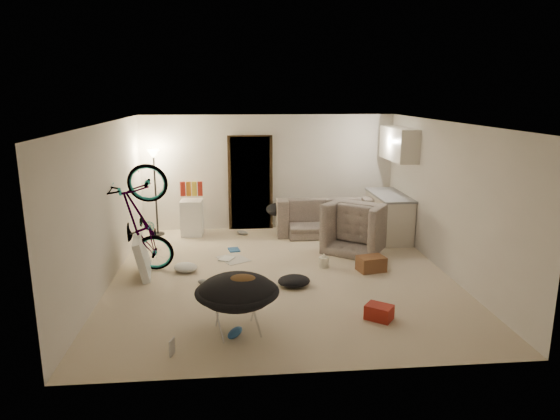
{
  "coord_description": "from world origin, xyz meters",
  "views": [
    {
      "loc": [
        -0.75,
        -7.8,
        2.96
      ],
      "look_at": [
        0.03,
        0.6,
        0.97
      ],
      "focal_mm": 32.0,
      "sensor_mm": 36.0,
      "label": 1
    }
  ],
  "objects": [
    {
      "name": "floor",
      "position": [
        0.0,
        0.0,
        -0.01
      ],
      "size": [
        5.5,
        6.0,
        0.02
      ],
      "primitive_type": "cube",
      "color": "beige",
      "rests_on": "ground"
    },
    {
      "name": "sofa_drape",
      "position": [
        0.19,
        2.45,
        0.54
      ],
      "size": [
        0.65,
        0.58,
        0.28
      ],
      "primitive_type": "ellipsoid",
      "rotation": [
        0.0,
        0.0,
        -0.24
      ],
      "color": "black",
      "rests_on": "sofa"
    },
    {
      "name": "wall_left",
      "position": [
        -2.76,
        0.0,
        1.25
      ],
      "size": [
        0.02,
        6.0,
        2.5
      ],
      "primitive_type": "cube",
      "color": "silver",
      "rests_on": "floor"
    },
    {
      "name": "ceiling",
      "position": [
        0.0,
        0.0,
        2.51
      ],
      "size": [
        5.5,
        6.0,
        0.02
      ],
      "primitive_type": "cube",
      "color": "white",
      "rests_on": "wall_back"
    },
    {
      "name": "bicycle",
      "position": [
        -2.3,
        0.31,
        0.5
      ],
      "size": [
        1.93,
        0.91,
        1.1
      ],
      "primitive_type": "imported",
      "rotation": [
        0.0,
        -0.17,
        1.53
      ],
      "color": "black",
      "rests_on": "floor"
    },
    {
      "name": "tv_box",
      "position": [
        -2.3,
        0.25,
        0.33
      ],
      "size": [
        0.39,
        1.02,
        0.66
      ],
      "primitive_type": "cube",
      "rotation": [
        0.0,
        -0.21,
        0.14
      ],
      "color": "silver",
      "rests_on": "floor"
    },
    {
      "name": "doorway",
      "position": [
        -0.4,
        2.97,
        1.02
      ],
      "size": [
        0.85,
        0.1,
        2.04
      ],
      "primitive_type": "cube",
      "color": "black",
      "rests_on": "floor"
    },
    {
      "name": "hoodie",
      "position": [
        -0.69,
        -2.0,
        0.65
      ],
      "size": [
        0.58,
        0.53,
        0.22
      ],
      "primitive_type": "ellipsoid",
      "rotation": [
        0.0,
        0.0,
        0.31
      ],
      "color": "brown",
      "rests_on": "saucer_chair"
    },
    {
      "name": "wall_back",
      "position": [
        0.0,
        3.01,
        1.25
      ],
      "size": [
        5.5,
        0.02,
        2.5
      ],
      "primitive_type": "cube",
      "color": "silver",
      "rests_on": "floor"
    },
    {
      "name": "wall_right",
      "position": [
        2.76,
        0.0,
        1.25
      ],
      "size": [
        0.02,
        6.0,
        2.5
      ],
      "primitive_type": "cube",
      "color": "silver",
      "rests_on": "floor"
    },
    {
      "name": "snack_box_3",
      "position": [
        -1.47,
        2.55,
        1.0
      ],
      "size": [
        0.1,
        0.08,
        0.3
      ],
      "primitive_type": "cube",
      "rotation": [
        0.0,
        0.0,
        0.07
      ],
      "color": "maroon",
      "rests_on": "mini_fridge"
    },
    {
      "name": "snack_box_0",
      "position": [
        -1.83,
        2.55,
        1.0
      ],
      "size": [
        0.12,
        0.1,
        0.3
      ],
      "primitive_type": "cube",
      "rotation": [
        0.0,
        0.0,
        0.29
      ],
      "color": "maroon",
      "rests_on": "mini_fridge"
    },
    {
      "name": "book_asset",
      "position": [
        -1.53,
        -2.55,
        0.01
      ],
      "size": [
        0.23,
        0.2,
        0.02
      ],
      "primitive_type": "imported",
      "rotation": [
        0.0,
        0.0,
        1.24
      ],
      "color": "maroon",
      "rests_on": "floor"
    },
    {
      "name": "counter_top",
      "position": [
        2.43,
        2.0,
        0.9
      ],
      "size": [
        0.64,
        1.54,
        0.04
      ],
      "primitive_type": "cube",
      "color": "gray",
      "rests_on": "kitchen_counter"
    },
    {
      "name": "door_trim",
      "position": [
        -0.4,
        2.94,
        1.02
      ],
      "size": [
        0.97,
        0.04,
        2.1
      ],
      "primitive_type": "cube",
      "color": "black",
      "rests_on": "floor"
    },
    {
      "name": "wall_front",
      "position": [
        0.0,
        -3.01,
        1.25
      ],
      "size": [
        5.5,
        0.02,
        2.5
      ],
      "primitive_type": "cube",
      "color": "silver",
      "rests_on": "floor"
    },
    {
      "name": "shoe_2",
      "position": [
        -0.78,
        -2.1,
        0.05
      ],
      "size": [
        0.26,
        0.31,
        0.11
      ],
      "primitive_type": "ellipsoid",
      "rotation": [
        0.0,
        0.0,
        1.02
      ],
      "color": "#2A5A9A",
      "rests_on": "floor"
    },
    {
      "name": "floor_lamp",
      "position": [
        -2.4,
        2.65,
        1.31
      ],
      "size": [
        0.28,
        0.28,
        1.81
      ],
      "color": "black",
      "rests_on": "floor"
    },
    {
      "name": "shoe_1",
      "position": [
        -0.6,
        2.44,
        0.05
      ],
      "size": [
        0.29,
        0.25,
        0.1
      ],
      "primitive_type": "ellipsoid",
      "rotation": [
        0.0,
        0.0,
        -0.63
      ],
      "color": "slate",
      "rests_on": "floor"
    },
    {
      "name": "kitchen_counter",
      "position": [
        2.43,
        2.0,
        0.44
      ],
      "size": [
        0.6,
        1.5,
        0.88
      ],
      "primitive_type": "cube",
      "color": "beige",
      "rests_on": "floor"
    },
    {
      "name": "book_white",
      "position": [
        -0.92,
        0.86,
        0.01
      ],
      "size": [
        0.32,
        0.35,
        0.03
      ],
      "primitive_type": "cube",
      "rotation": [
        0.0,
        0.0,
        -0.45
      ],
      "color": "silver",
      "rests_on": "floor"
    },
    {
      "name": "clothes_lump_c",
      "position": [
        -1.61,
        0.32,
        0.07
      ],
      "size": [
        0.57,
        0.56,
        0.13
      ],
      "primitive_type": "ellipsoid",
      "rotation": [
        0.0,
        0.0,
        -0.77
      ],
      "color": "silver",
      "rests_on": "floor"
    },
    {
      "name": "drink_case_a",
      "position": [
        1.53,
        0.05,
        0.13
      ],
      "size": [
        0.5,
        0.4,
        0.25
      ],
      "primitive_type": "cube",
      "rotation": [
        0.0,
        0.0,
        0.22
      ],
      "color": "brown",
      "rests_on": "floor"
    },
    {
      "name": "snack_box_1",
      "position": [
        -1.71,
        2.55,
        1.0
      ],
      "size": [
        0.11,
        0.08,
        0.3
      ],
      "primitive_type": "cube",
      "rotation": [
        0.0,
        0.0,
        0.14
      ],
      "color": "orange",
      "rests_on": "mini_fridge"
    },
    {
      "name": "book_blue",
      "position": [
        -0.78,
        1.39,
        0.01
      ],
      "size": [
        0.25,
        0.3,
        0.03
      ],
      "primitive_type": "cube",
      "rotation": [
        0.0,
        0.0,
        0.2
      ],
      "color": "#2A5A9A",
      "rests_on": "floor"
    },
    {
      "name": "shoe_3",
      "position": [
        -1.25,
        -0.36,
        0.05
      ],
      "size": [
        0.27,
        0.23,
        0.09
      ],
      "primitive_type": "ellipsoid",
      "rotation": [
        0.0,
        0.0,
        -0.59
      ],
      "color": "slate",
      "rests_on": "floor"
    },
    {
      "name": "saucer_chair",
      "position": [
        -0.74,
        -1.97,
        0.44
      ],
      "size": [
        1.06,
        1.06,
        0.75
      ],
      "color": "silver",
      "rests_on": "floor"
    },
    {
      "name": "kitchen_uppers",
      "position": [
        2.56,
        2.0,
        1.95
      ],
      "size": [
        0.38,
        1.4,
        0.65
      ],
      "primitive_type": "cube",
      "color": "beige",
      "rests_on": "wall_right"
    },
    {
      "name": "newspaper",
      "position": [
        -0.8,
        0.88,
        0.0
      ],
      "size": [
        0.66,
        0.71,
        0.01
      ],
      "primitive_type": "cube",
      "rotation": [
        0.0,
        0.0,
        0.52
      ],
      "color": "beige",
      "rests_on": "floor"
    },
    {
      "name": "armchair",
      "position": [
        1.66,
        1.26,
        0.36
      ],
      "size": [
        1.45,
        1.42,
        0.71
      ],
      "primitive_type": "imported",
      "rotation": [
        0.0,
        0.0,
        2.51
      ],
      "color": "#373F38",
      "rests_on": "floor"
    },
    {
      "name": "snack_box_2",
      "position": [
        -1.59,
        2.55,
        1.0
      ],
      "size": [
        0.1,
        0.08,
        0.3
      ],
      "primitive_type": "cube",
      "rotation": [
        0.0,
        0.0,
        -0.06
      ],
      "color": "gold",
      "rests_on": "mini_fridge"
    },
    {
      "name": "drink_case_b",
      "position": [
        1.14,
        -1.78,
        0.1
      ],
      "size": [
        0.42,
        0.41,
        0.2
      ],
      "primitive_type": "cube",
      "rotation": [
        0.0,
        0.0,
        -0.65
      ],
      "color": "maroon",
      "rests_on": "floor"
    },
    {
      "name": "mini_fridge",
      "position": [
        -1.66,
        2.55,
        0.38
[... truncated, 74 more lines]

